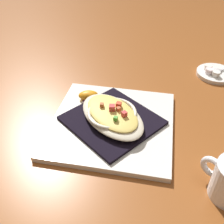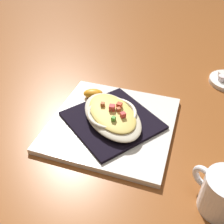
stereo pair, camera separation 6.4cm
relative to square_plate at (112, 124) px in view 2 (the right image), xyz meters
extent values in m
plane|color=brown|center=(0.00, 0.00, -0.01)|extent=(2.60, 2.60, 0.00)
cube|color=white|center=(0.00, 0.00, 0.00)|extent=(0.31, 0.31, 0.01)
cube|color=black|center=(0.00, 0.00, 0.01)|extent=(0.27, 0.27, 0.01)
ellipsoid|color=beige|center=(0.00, 0.00, 0.03)|extent=(0.23, 0.22, 0.02)
torus|color=beige|center=(0.00, 0.00, 0.04)|extent=(0.17, 0.17, 0.01)
ellipsoid|color=#E0C55D|center=(0.00, 0.00, 0.04)|extent=(0.18, 0.18, 0.01)
cube|color=#D54328|center=(0.01, -0.01, 0.05)|extent=(0.01, 0.01, 0.01)
cube|color=#D03B3B|center=(0.00, 0.00, 0.05)|extent=(0.01, 0.01, 0.01)
cube|color=green|center=(-0.04, -0.01, 0.05)|extent=(0.01, 0.01, 0.01)
cube|color=#B2562F|center=(0.00, -0.02, 0.05)|extent=(0.01, 0.01, 0.01)
cube|color=#4E9C44|center=(0.00, 0.00, 0.05)|extent=(0.01, 0.01, 0.01)
cube|color=#AA572E|center=(0.01, 0.03, 0.05)|extent=(0.01, 0.01, 0.01)
cube|color=#D73D3B|center=(-0.02, -0.03, 0.05)|extent=(0.02, 0.02, 0.01)
ellipsoid|color=#491259|center=(0.08, 0.06, 0.01)|extent=(0.05, 0.06, 0.01)
ellipsoid|color=orange|center=(0.09, 0.08, 0.02)|extent=(0.04, 0.06, 0.02)
cylinder|color=white|center=(-0.17, -0.24, 0.03)|extent=(0.08, 0.08, 0.08)
torus|color=white|center=(-0.14, -0.21, 0.03)|extent=(0.04, 0.04, 0.05)
cylinder|color=#4C2D14|center=(-0.17, -0.24, 0.02)|extent=(0.07, 0.07, 0.05)
cylinder|color=white|center=(0.29, -0.27, 0.01)|extent=(0.02, 0.02, 0.02)
cylinder|color=white|center=(0.27, -0.27, 0.01)|extent=(0.02, 0.02, 0.02)
camera|label=1|loc=(-0.49, -0.06, 0.44)|focal=42.81mm
camera|label=2|loc=(-0.48, -0.12, 0.44)|focal=42.81mm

